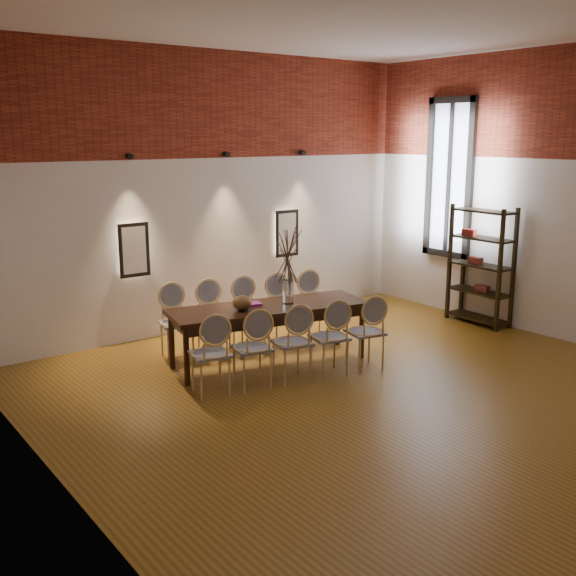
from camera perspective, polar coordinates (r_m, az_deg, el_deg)
floor at (r=7.69m, az=7.65°, el=-8.96°), size 7.00×7.00×0.02m
ceiling at (r=7.23m, az=8.68°, el=22.10°), size 7.00×7.00×0.02m
wall_back at (r=10.00m, az=-6.57°, el=8.03°), size 7.00×0.10×4.00m
wall_left at (r=5.31m, az=-20.04°, el=3.05°), size 0.10×7.00×4.00m
wall_right at (r=10.01m, az=22.74°, el=7.13°), size 0.10×7.00×4.00m
brick_band_back at (r=9.91m, az=-6.55°, el=15.22°), size 7.00×0.02×1.50m
brick_band_left at (r=5.28m, az=-20.37°, el=16.61°), size 0.02×7.00×1.50m
brick_band_right at (r=9.93m, az=23.18°, el=14.30°), size 0.02×7.00×1.50m
niche_left at (r=9.40m, az=-12.98°, el=3.17°), size 0.36×0.06×0.66m
niche_right at (r=10.71m, az=-0.19°, el=4.67°), size 0.36×0.06×0.66m
spot_fixture_left at (r=9.25m, az=-13.30°, el=10.80°), size 0.08×0.10×0.08m
spot_fixture_mid at (r=9.96m, az=-5.25°, el=11.21°), size 0.08×0.10×0.08m
spot_fixture_right at (r=10.76m, az=1.20°, el=11.38°), size 0.08×0.10×0.08m
window_glass at (r=11.07m, az=13.55°, el=9.00°), size 0.02×0.78×2.38m
window_frame at (r=11.06m, az=13.48°, el=9.00°), size 0.08×0.90×2.50m
window_mullion at (r=11.06m, az=13.48°, el=9.00°), size 0.06×0.06×2.40m
dining_table at (r=8.48m, az=-1.64°, el=-3.96°), size 2.60×1.31×0.75m
chair_near_a at (r=7.52m, az=-6.60°, el=-5.54°), size 0.52×0.52×0.94m
chair_near_b at (r=7.68m, az=-3.06°, el=-5.07°), size 0.52×0.52×0.94m
chair_near_c at (r=7.86m, az=0.32°, el=-4.61°), size 0.52×0.52×0.94m
chair_near_d at (r=8.08m, az=3.52°, el=-4.16°), size 0.52×0.52×0.94m
chair_near_e at (r=8.32m, az=6.55°, el=-3.71°), size 0.52×0.52×0.94m
chair_far_a at (r=8.76m, az=-9.40°, el=-2.94°), size 0.52×0.52×0.94m
chair_far_b at (r=8.90m, az=-6.32°, el=-2.59°), size 0.52×0.52×0.94m
chair_far_c at (r=9.06m, az=-3.33°, el=-2.25°), size 0.52×0.52×0.94m
chair_far_d at (r=9.25m, az=-0.46°, el=-1.92°), size 0.52×0.52×0.94m
chair_far_e at (r=9.46m, az=2.28°, el=-1.59°), size 0.52×0.52×0.94m
vase at (r=8.45m, az=0.00°, el=-0.34°), size 0.14×0.14×0.30m
dried_branches at (r=8.36m, az=0.00°, el=2.67°), size 0.50×0.50×0.70m
bowl at (r=8.18m, az=-3.92°, el=-1.25°), size 0.24×0.24×0.18m
book at (r=8.40m, az=-3.23°, el=-1.39°), size 0.29×0.23×0.03m
shelving_rack at (r=10.58m, az=16.00°, el=1.86°), size 0.41×1.01×1.80m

